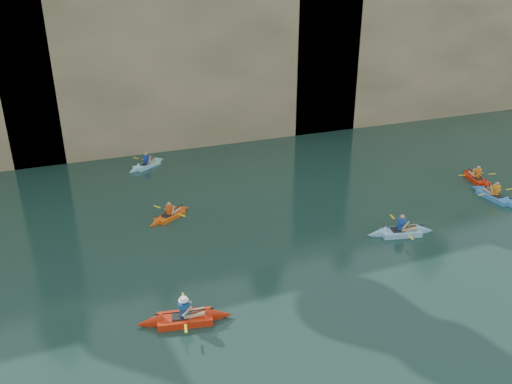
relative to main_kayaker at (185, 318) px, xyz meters
name	(u,v)px	position (x,y,z in m)	size (l,w,h in m)	color
ground	(343,351)	(4.19, -3.24, -0.16)	(160.00, 160.00, 0.00)	black
cliff	(144,44)	(4.19, 26.76, 5.84)	(70.00, 16.00, 12.00)	tan
cliff_slab_center	(196,60)	(6.19, 19.36, 5.54)	(24.00, 2.40, 11.40)	tan
cliff_slab_east	(434,56)	(26.19, 19.36, 4.76)	(26.00, 2.40, 9.84)	tan
sea_cave_center	(112,132)	(0.19, 18.71, 1.44)	(3.50, 1.00, 3.20)	black
sea_cave_east	(305,103)	(14.19, 18.71, 2.09)	(5.00, 1.00, 4.50)	black
main_kayaker	(185,318)	(0.00, 0.00, 0.00)	(3.32, 2.18, 1.20)	red
kayaker_orange	(170,216)	(1.38, 8.07, -0.03)	(2.64, 1.99, 1.03)	#E0510E
kayaker_ltblue_near	(401,232)	(10.65, 2.40, -0.01)	(3.23, 2.39, 1.24)	#82B4DA
kayaker_red_far	(477,179)	(18.80, 6.15, -0.02)	(2.19, 3.15, 1.13)	red
kayaker_ltblue_mid	(147,165)	(1.73, 15.67, -0.02)	(2.86, 2.25, 1.14)	#8CD2EA
kayaker_blue_east	(495,196)	(17.74, 3.82, -0.01)	(2.35, 3.34, 1.19)	#3C7FCC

